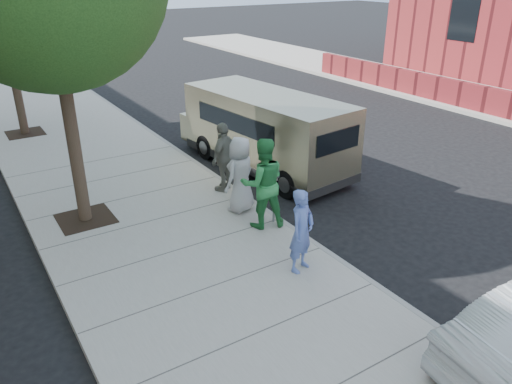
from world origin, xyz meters
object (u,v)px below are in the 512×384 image
person_gray_shirt (240,175)px  person_striped_polo (224,157)px  person_officer (302,231)px  parking_meter (274,185)px  van (264,130)px  person_green_shirt (263,183)px

person_gray_shirt → person_striped_polo: bearing=-124.7°
person_officer → person_striped_polo: (0.61, 4.03, 0.07)m
parking_meter → person_gray_shirt: 0.97m
person_officer → person_striped_polo: 4.07m
van → person_gray_shirt: 3.16m
van → person_gray_shirt: van is taller
person_striped_polo → van: bearing=178.6°
parking_meter → van: size_ratio=0.20×
person_officer → person_gray_shirt: size_ratio=0.91×
person_green_shirt → person_gray_shirt: size_ratio=1.13×
van → person_officer: van is taller
parking_meter → person_striped_polo: person_striped_polo is taller
parking_meter → van: (1.85, 3.22, 0.11)m
van → person_officer: bearing=-123.0°
person_green_shirt → parking_meter: bearing=-161.4°
parking_meter → person_green_shirt: bearing=166.2°
van → person_officer: 5.68m
van → person_gray_shirt: bearing=-140.0°
person_gray_shirt → person_officer: bearing=60.2°
person_green_shirt → person_gray_shirt: bearing=-71.2°
parking_meter → person_officer: person_officer is taller
van → person_green_shirt: van is taller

